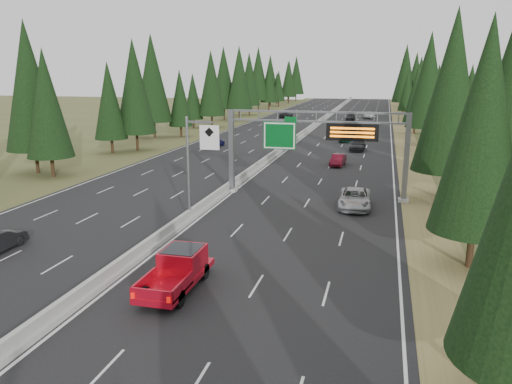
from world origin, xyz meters
TOP-DOWN VIEW (x-y plane):
  - road at (0.00, 80.00)m, footprint 32.00×260.00m
  - shoulder_right at (17.80, 80.00)m, footprint 3.60×260.00m
  - shoulder_left at (-17.80, 80.00)m, footprint 3.60×260.00m
  - median_barrier at (0.00, 80.00)m, footprint 0.70×260.00m
  - sign_gantry at (8.92, 34.88)m, footprint 16.75×0.98m
  - hov_sign_pole at (0.58, 24.97)m, footprint 2.80×0.50m
  - tree_row_right at (21.80, 83.06)m, footprint 12.20×241.18m
  - tree_row_left at (-22.10, 76.65)m, footprint 12.08×239.59m
  - silver_minivan at (12.13, 31.95)m, footprint 2.84×5.82m
  - red_pickup at (4.04, 13.49)m, footprint 2.16×6.04m
  - car_ahead_green at (8.18, 73.35)m, footprint 2.19×4.60m
  - car_ahead_dkred at (8.94, 51.22)m, footprint 1.79×4.30m
  - car_ahead_dkgrey at (10.60, 64.31)m, footprint 2.29×5.11m
  - car_ahead_white at (10.41, 117.52)m, footprint 2.95×5.90m
  - car_ahead_far at (6.32, 111.44)m, footprint 2.08×4.82m
  - car_onc_blue at (-10.96, 62.32)m, footprint 2.34×5.22m
  - car_onc_white at (-4.23, 77.35)m, footprint 1.95×4.02m
  - car_onc_far at (-9.81, 114.72)m, footprint 2.76×5.53m

SIDE VIEW (x-z plane):
  - shoulder_right at x=17.80m, z-range 0.00..0.06m
  - shoulder_left at x=-17.80m, z-range 0.00..0.06m
  - road at x=0.00m, z-range 0.00..0.08m
  - median_barrier at x=0.00m, z-range -0.01..0.84m
  - car_onc_white at x=-4.23m, z-range 0.08..1.40m
  - car_ahead_dkred at x=8.94m, z-range 0.08..1.46m
  - car_ahead_dkgrey at x=10.60m, z-range 0.08..1.54m
  - car_onc_blue at x=-10.96m, z-range 0.08..1.56m
  - car_onc_far at x=-9.81m, z-range 0.08..1.58m
  - car_ahead_green at x=8.18m, z-range 0.08..1.60m
  - silver_minivan at x=12.13m, z-range 0.08..1.67m
  - car_ahead_white at x=10.41m, z-range 0.08..1.68m
  - car_ahead_far at x=6.32m, z-range 0.08..1.70m
  - red_pickup at x=4.04m, z-range 0.19..2.15m
  - hov_sign_pole at x=0.58m, z-range 0.72..8.72m
  - sign_gantry at x=8.92m, z-range 1.37..9.17m
  - tree_row_right at x=21.80m, z-range -0.29..18.45m
  - tree_row_left at x=-22.10m, z-range -0.12..18.40m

